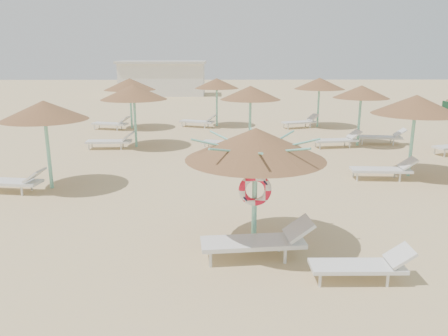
{
  "coord_description": "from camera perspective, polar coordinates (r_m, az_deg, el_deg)",
  "views": [
    {
      "loc": [
        -0.71,
        -8.42,
        4.01
      ],
      "look_at": [
        -0.55,
        1.81,
        1.3
      ],
      "focal_mm": 35.0,
      "sensor_mm": 36.0,
      "label": 1
    }
  ],
  "objects": [
    {
      "name": "ground",
      "position": [
        9.35,
        3.62,
        -10.58
      ],
      "size": [
        120.0,
        120.0,
        0.0
      ],
      "primitive_type": "plane",
      "color": "tan",
      "rests_on": "ground"
    },
    {
      "name": "lounger_main_a",
      "position": [
        8.85,
        4.76,
        -9.4
      ],
      "size": [
        2.27,
        0.86,
        0.81
      ],
      "rotation": [
        0.0,
        0.0,
        0.09
      ],
      "color": "silver",
      "rests_on": "ground"
    },
    {
      "name": "palapa_field",
      "position": [
        18.84,
        8.01,
        9.52
      ],
      "size": [
        19.34,
        14.13,
        2.71
      ],
      "color": "#77CFB6",
      "rests_on": "ground"
    },
    {
      "name": "lounger_main_b",
      "position": [
        8.43,
        17.8,
        -11.94
      ],
      "size": [
        1.81,
        0.56,
        0.66
      ],
      "rotation": [
        0.0,
        0.0,
        -0.01
      ],
      "color": "silver",
      "rests_on": "ground"
    },
    {
      "name": "service_hut",
      "position": [
        43.81,
        -7.99,
        11.57
      ],
      "size": [
        8.4,
        4.4,
        3.25
      ],
      "color": "silver",
      "rests_on": "ground"
    },
    {
      "name": "main_palapa",
      "position": [
        8.8,
        4.14,
        3.08
      ],
      "size": [
        2.86,
        2.86,
        2.56
      ],
      "color": "#77CFB6",
      "rests_on": "ground"
    }
  ]
}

